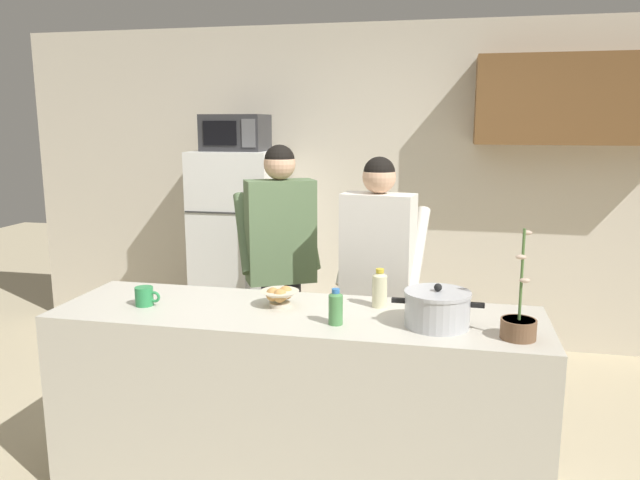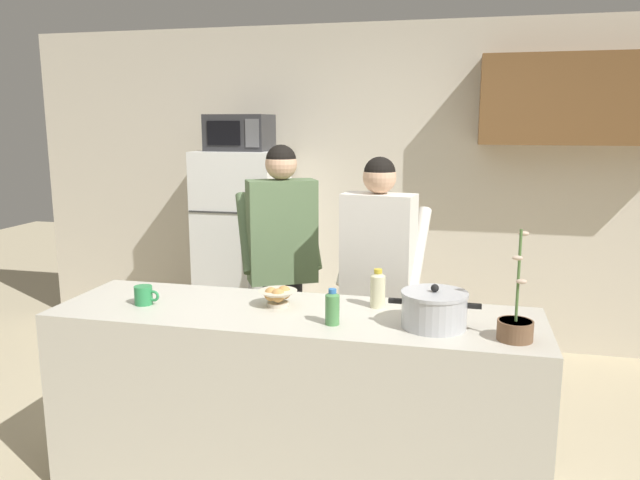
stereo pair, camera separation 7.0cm
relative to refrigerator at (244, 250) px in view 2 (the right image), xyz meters
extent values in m
cube|color=beige|center=(0.95, 0.45, 0.50)|extent=(6.00, 0.12, 2.60)
cube|color=brown|center=(2.55, 0.22, 1.18)|extent=(1.47, 0.34, 0.64)
cube|color=beige|center=(0.95, -1.85, -0.34)|extent=(2.37, 0.68, 0.92)
cube|color=white|center=(0.00, 0.00, 0.00)|extent=(0.64, 0.64, 1.60)
cube|color=#333333|center=(0.00, -0.32, 0.35)|extent=(0.63, 0.01, 0.01)
cylinder|color=#B2B2B7|center=(0.18, -0.35, -0.08)|extent=(0.02, 0.02, 0.72)
cube|color=#2D2D30|center=(0.00, -0.02, 0.94)|extent=(0.48, 0.36, 0.28)
cube|color=black|center=(-0.06, -0.20, 0.94)|extent=(0.26, 0.01, 0.18)
cube|color=#59595B|center=(0.17, -0.20, 0.94)|extent=(0.11, 0.01, 0.21)
cylinder|color=black|center=(0.69, -0.92, -0.39)|extent=(0.11, 0.11, 0.82)
cylinder|color=black|center=(0.55, -0.99, -0.39)|extent=(0.11, 0.11, 0.82)
cube|color=#59724C|center=(0.62, -0.95, 0.34)|extent=(0.47, 0.38, 0.65)
sphere|color=#D8A884|center=(0.62, -0.95, 0.77)|extent=(0.20, 0.20, 0.20)
sphere|color=black|center=(0.62, -0.95, 0.79)|extent=(0.19, 0.19, 0.19)
cylinder|color=#59724C|center=(0.75, -0.74, 0.32)|extent=(0.25, 0.37, 0.50)
cylinder|color=#59724C|center=(0.37, -0.95, 0.32)|extent=(0.25, 0.37, 0.50)
cylinder|color=black|center=(1.33, -1.15, -0.40)|extent=(0.11, 0.11, 0.79)
cylinder|color=black|center=(1.19, -1.13, -0.40)|extent=(0.11, 0.11, 0.79)
cube|color=white|center=(1.26, -1.14, 0.31)|extent=(0.44, 0.26, 0.63)
sphere|color=#D8A884|center=(1.26, -1.14, 0.72)|extent=(0.19, 0.19, 0.19)
sphere|color=black|center=(1.26, -1.14, 0.74)|extent=(0.18, 0.18, 0.18)
cylinder|color=white|center=(1.48, -1.05, 0.29)|extent=(0.14, 0.38, 0.48)
cylinder|color=white|center=(1.07, -0.99, 0.29)|extent=(0.14, 0.38, 0.48)
cylinder|color=silver|center=(1.62, -1.92, 0.19)|extent=(0.29, 0.29, 0.15)
cylinder|color=silver|center=(1.62, -1.92, 0.27)|extent=(0.30, 0.30, 0.02)
sphere|color=black|center=(1.62, -1.92, 0.30)|extent=(0.04, 0.04, 0.04)
cube|color=black|center=(1.45, -1.92, 0.23)|extent=(0.06, 0.02, 0.02)
cube|color=black|center=(1.80, -1.92, 0.23)|extent=(0.06, 0.02, 0.02)
cylinder|color=#2D8C4C|center=(0.18, -1.91, 0.17)|extent=(0.09, 0.09, 0.10)
torus|color=#2D8C4C|center=(0.24, -1.91, 0.17)|extent=(0.06, 0.01, 0.06)
cylinder|color=beige|center=(0.85, -1.78, 0.13)|extent=(0.11, 0.11, 0.02)
cone|color=beige|center=(0.85, -1.78, 0.17)|extent=(0.20, 0.20, 0.06)
sphere|color=tan|center=(0.82, -1.80, 0.18)|extent=(0.07, 0.07, 0.07)
sphere|color=tan|center=(0.87, -1.76, 0.18)|extent=(0.07, 0.07, 0.07)
sphere|color=tan|center=(0.86, -1.82, 0.18)|extent=(0.07, 0.07, 0.07)
cylinder|color=beige|center=(1.34, -1.69, 0.20)|extent=(0.07, 0.07, 0.16)
cone|color=beige|center=(1.34, -1.69, 0.29)|extent=(0.07, 0.07, 0.02)
cylinder|color=gold|center=(1.34, -1.69, 0.30)|extent=(0.04, 0.04, 0.02)
cylinder|color=#4C8C4C|center=(1.17, -1.99, 0.19)|extent=(0.07, 0.07, 0.14)
cone|color=#4C8C4C|center=(1.17, -1.99, 0.27)|extent=(0.07, 0.07, 0.02)
cylinder|color=#3372BF|center=(1.17, -1.99, 0.28)|extent=(0.04, 0.04, 0.02)
cylinder|color=brown|center=(1.97, -2.01, 0.16)|extent=(0.15, 0.15, 0.09)
cylinder|color=#38281E|center=(1.97, -2.01, 0.20)|extent=(0.13, 0.14, 0.01)
cylinder|color=#4C7238|center=(1.97, -2.01, 0.40)|extent=(0.01, 0.03, 0.39)
ellipsoid|color=beige|center=(1.98, -2.03, 0.38)|extent=(0.04, 0.03, 0.02)
ellipsoid|color=beige|center=(1.96, -2.03, 0.48)|extent=(0.04, 0.03, 0.02)
ellipsoid|color=beige|center=(1.98, -1.99, 0.57)|extent=(0.04, 0.03, 0.02)
camera|label=1|loc=(1.66, -4.60, 1.02)|focal=34.28mm
camera|label=2|loc=(1.73, -4.59, 1.02)|focal=34.28mm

